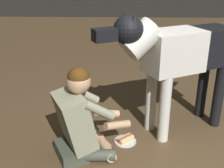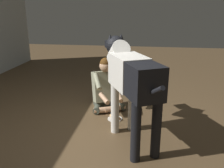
{
  "view_description": "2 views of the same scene",
  "coord_description": "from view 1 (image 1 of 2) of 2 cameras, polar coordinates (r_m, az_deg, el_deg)",
  "views": [
    {
      "loc": [
        0.71,
        1.99,
        1.67
      ],
      "look_at": [
        0.78,
        -0.36,
        0.68
      ],
      "focal_mm": 46.04,
      "sensor_mm": 36.0,
      "label": 1
    },
    {
      "loc": [
        -2.7,
        -0.92,
        1.66
      ],
      "look_at": [
        0.66,
        -0.42,
        0.56
      ],
      "focal_mm": 38.85,
      "sensor_mm": 36.0,
      "label": 2
    }
  ],
  "objects": [
    {
      "name": "large_dog",
      "position": [
        2.89,
        13.07,
        5.71
      ],
      "size": [
        1.53,
        0.87,
        1.3
      ],
      "color": "silver",
      "rests_on": "ground"
    },
    {
      "name": "hot_dog_on_plate",
      "position": [
        2.95,
        2.64,
        -10.94
      ],
      "size": [
        0.22,
        0.22,
        0.06
      ],
      "color": "silver",
      "rests_on": "ground"
    },
    {
      "name": "person_sitting_on_floor",
      "position": [
        2.62,
        -6.34,
        -7.24
      ],
      "size": [
        0.74,
        0.63,
        0.87
      ],
      "color": "#444B3E",
      "rests_on": "ground"
    }
  ]
}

